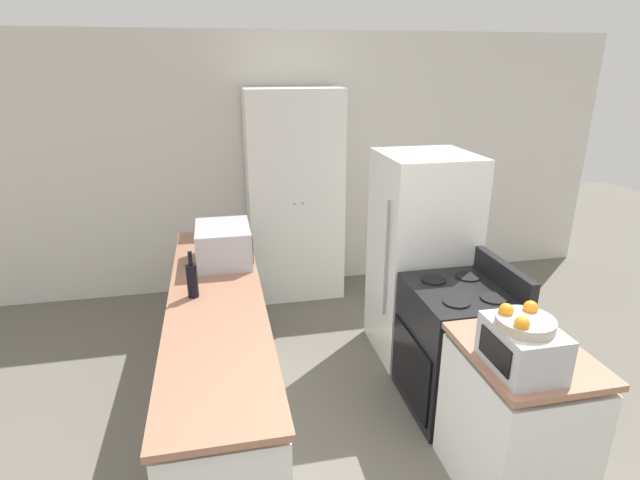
{
  "coord_description": "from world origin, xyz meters",
  "views": [
    {
      "loc": [
        -0.73,
        -1.51,
        2.32
      ],
      "look_at": [
        0.0,
        1.94,
        1.05
      ],
      "focal_mm": 28.0,
      "sensor_mm": 36.0,
      "label": 1
    }
  ],
  "objects_px": {
    "wine_bottle": "(192,280)",
    "pantry_cabinet": "(294,197)",
    "refrigerator": "(421,257)",
    "microwave": "(224,244)",
    "stove": "(456,347)",
    "toaster_oven": "(522,347)",
    "fruit_bowl": "(524,321)"
  },
  "relations": [
    {
      "from": "pantry_cabinet",
      "to": "toaster_oven",
      "type": "xyz_separation_m",
      "value": [
        0.64,
        -2.93,
        -0.03
      ]
    },
    {
      "from": "wine_bottle",
      "to": "refrigerator",
      "type": "bearing_deg",
      "value": 15.65
    },
    {
      "from": "stove",
      "to": "fruit_bowl",
      "type": "height_order",
      "value": "fruit_bowl"
    },
    {
      "from": "refrigerator",
      "to": "microwave",
      "type": "xyz_separation_m",
      "value": [
        -1.55,
        0.07,
        0.2
      ]
    },
    {
      "from": "pantry_cabinet",
      "to": "refrigerator",
      "type": "xyz_separation_m",
      "value": [
        0.82,
        -1.3,
        -0.21
      ]
    },
    {
      "from": "pantry_cabinet",
      "to": "wine_bottle",
      "type": "relative_size",
      "value": 6.79
    },
    {
      "from": "stove",
      "to": "refrigerator",
      "type": "bearing_deg",
      "value": 88.11
    },
    {
      "from": "stove",
      "to": "fruit_bowl",
      "type": "bearing_deg",
      "value": -100.6
    },
    {
      "from": "wine_bottle",
      "to": "toaster_oven",
      "type": "distance_m",
      "value": 1.95
    },
    {
      "from": "pantry_cabinet",
      "to": "stove",
      "type": "height_order",
      "value": "pantry_cabinet"
    },
    {
      "from": "microwave",
      "to": "toaster_oven",
      "type": "distance_m",
      "value": 2.19
    },
    {
      "from": "refrigerator",
      "to": "toaster_oven",
      "type": "distance_m",
      "value": 1.65
    },
    {
      "from": "refrigerator",
      "to": "wine_bottle",
      "type": "relative_size",
      "value": 5.43
    },
    {
      "from": "stove",
      "to": "microwave",
      "type": "bearing_deg",
      "value": 151.64
    },
    {
      "from": "pantry_cabinet",
      "to": "microwave",
      "type": "bearing_deg",
      "value": -120.71
    },
    {
      "from": "microwave",
      "to": "toaster_oven",
      "type": "relative_size",
      "value": 1.3
    },
    {
      "from": "pantry_cabinet",
      "to": "stove",
      "type": "bearing_deg",
      "value": -68.88
    },
    {
      "from": "pantry_cabinet",
      "to": "fruit_bowl",
      "type": "relative_size",
      "value": 7.61
    },
    {
      "from": "toaster_oven",
      "to": "fruit_bowl",
      "type": "height_order",
      "value": "fruit_bowl"
    },
    {
      "from": "toaster_oven",
      "to": "refrigerator",
      "type": "bearing_deg",
      "value": 83.92
    },
    {
      "from": "refrigerator",
      "to": "microwave",
      "type": "bearing_deg",
      "value": 177.41
    },
    {
      "from": "wine_bottle",
      "to": "toaster_oven",
      "type": "bearing_deg",
      "value": -35.77
    },
    {
      "from": "pantry_cabinet",
      "to": "refrigerator",
      "type": "distance_m",
      "value": 1.55
    },
    {
      "from": "stove",
      "to": "wine_bottle",
      "type": "xyz_separation_m",
      "value": [
        -1.73,
        0.26,
        0.56
      ]
    },
    {
      "from": "wine_bottle",
      "to": "toaster_oven",
      "type": "height_order",
      "value": "wine_bottle"
    },
    {
      "from": "microwave",
      "to": "wine_bottle",
      "type": "bearing_deg",
      "value": -110.77
    },
    {
      "from": "refrigerator",
      "to": "wine_bottle",
      "type": "height_order",
      "value": "refrigerator"
    },
    {
      "from": "pantry_cabinet",
      "to": "microwave",
      "type": "distance_m",
      "value": 1.43
    },
    {
      "from": "microwave",
      "to": "fruit_bowl",
      "type": "bearing_deg",
      "value": -51.64
    },
    {
      "from": "pantry_cabinet",
      "to": "wine_bottle",
      "type": "height_order",
      "value": "pantry_cabinet"
    },
    {
      "from": "wine_bottle",
      "to": "pantry_cabinet",
      "type": "bearing_deg",
      "value": 62.23
    },
    {
      "from": "pantry_cabinet",
      "to": "fruit_bowl",
      "type": "height_order",
      "value": "pantry_cabinet"
    }
  ]
}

